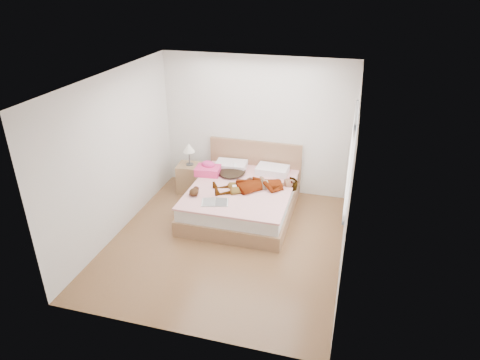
{
  "coord_description": "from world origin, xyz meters",
  "views": [
    {
      "loc": [
        1.74,
        -5.47,
        3.9
      ],
      "look_at": [
        0.0,
        0.85,
        0.7
      ],
      "focal_mm": 32.0,
      "sensor_mm": 36.0,
      "label": 1
    }
  ],
  "objects": [
    {
      "name": "hair",
      "position": [
        -0.31,
        1.44,
        0.55
      ],
      "size": [
        0.52,
        0.62,
        0.09
      ],
      "primitive_type": "ellipsoid",
      "rotation": [
        0.0,
        0.0,
        -0.07
      ],
      "color": "black",
      "rests_on": "bed"
    },
    {
      "name": "bed",
      "position": [
        0.0,
        1.04,
        0.28
      ],
      "size": [
        1.8,
        2.08,
        1.0
      ],
      "color": "brown",
      "rests_on": "ground"
    },
    {
      "name": "ground",
      "position": [
        0.0,
        0.0,
        0.0
      ],
      "size": [
        4.0,
        4.0,
        0.0
      ],
      "primitive_type": "plane",
      "color": "#4C3117",
      "rests_on": "ground"
    },
    {
      "name": "room_shell",
      "position": [
        1.77,
        0.3,
        1.5
      ],
      "size": [
        4.0,
        4.0,
        4.0
      ],
      "color": "white",
      "rests_on": "ground"
    },
    {
      "name": "coffee_mug",
      "position": [
        -0.08,
        0.8,
        0.56
      ],
      "size": [
        0.13,
        0.11,
        0.09
      ],
      "color": "white",
      "rests_on": "bed"
    },
    {
      "name": "magazine",
      "position": [
        -0.27,
        0.3,
        0.52
      ],
      "size": [
        0.49,
        0.39,
        0.03
      ],
      "color": "white",
      "rests_on": "bed"
    },
    {
      "name": "plush_toy",
      "position": [
        -0.69,
        0.46,
        0.58
      ],
      "size": [
        0.15,
        0.24,
        0.13
      ],
      "color": "black",
      "rests_on": "bed"
    },
    {
      "name": "nightstand",
      "position": [
        -1.18,
        1.5,
        0.33
      ],
      "size": [
        0.5,
        0.45,
        1.0
      ],
      "color": "brown",
      "rests_on": "ground"
    },
    {
      "name": "phone",
      "position": [
        -0.24,
        1.39,
        0.71
      ],
      "size": [
        0.09,
        0.11,
        0.06
      ],
      "primitive_type": "cube",
      "rotation": [
        0.44,
        0.0,
        0.46
      ],
      "color": "silver",
      "rests_on": "bed"
    },
    {
      "name": "woman",
      "position": [
        0.26,
        0.99,
        0.61
      ],
      "size": [
        1.61,
        1.18,
        0.21
      ],
      "primitive_type": "imported",
      "rotation": [
        0.0,
        0.0,
        -1.11
      ],
      "color": "white",
      "rests_on": "bed"
    },
    {
      "name": "towel",
      "position": [
        -0.75,
        1.33,
        0.6
      ],
      "size": [
        0.47,
        0.39,
        0.23
      ],
      "color": "#E63E91",
      "rests_on": "bed"
    }
  ]
}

